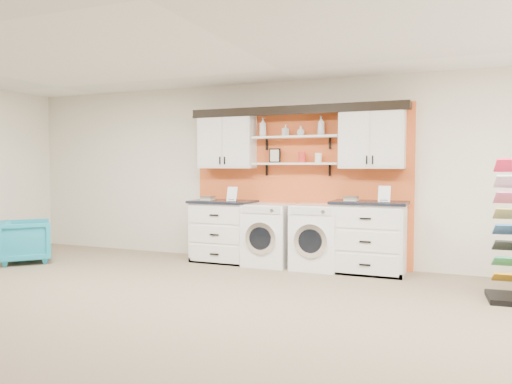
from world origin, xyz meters
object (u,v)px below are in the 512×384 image
at_px(base_cabinet_right, 369,237).
at_px(base_cabinet_left, 223,231).
at_px(washer, 269,234).
at_px(armchair, 26,241).
at_px(dryer, 317,237).

bearing_deg(base_cabinet_right, base_cabinet_left, 180.00).
relative_size(base_cabinet_right, washer, 1.11).
height_order(base_cabinet_left, armchair, base_cabinet_left).
distance_m(base_cabinet_left, armchair, 3.06).
bearing_deg(dryer, armchair, -164.03).
bearing_deg(armchair, washer, -117.58).
relative_size(washer, dryer, 0.99).
xyz_separation_m(washer, dryer, (0.75, -0.00, 0.00)).
distance_m(dryer, armchair, 4.49).
xyz_separation_m(base_cabinet_right, armchair, (-5.06, -1.24, -0.17)).
relative_size(base_cabinet_right, dryer, 1.10).
distance_m(base_cabinet_left, washer, 0.76).
height_order(base_cabinet_right, armchair, base_cabinet_right).
bearing_deg(base_cabinet_right, armchair, -166.27).
relative_size(dryer, armchair, 1.29).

